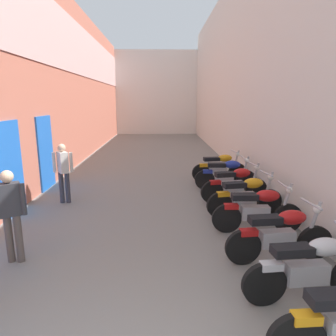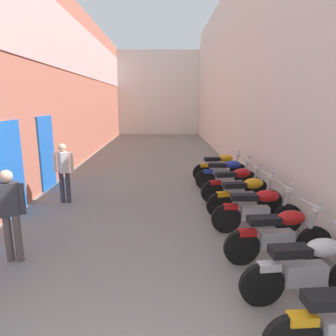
% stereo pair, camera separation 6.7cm
% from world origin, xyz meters
% --- Properties ---
extents(ground_plane, '(39.21, 39.21, 0.00)m').
position_xyz_m(ground_plane, '(0.00, 9.61, 0.00)').
color(ground_plane, slate).
extents(building_left, '(0.45, 23.21, 6.65)m').
position_xyz_m(building_left, '(-3.39, 11.54, 3.35)').
color(building_left, '#B76651').
rests_on(building_left, ground).
extents(building_right, '(0.45, 23.21, 7.49)m').
position_xyz_m(building_right, '(3.40, 11.60, 3.75)').
color(building_right, beige).
rests_on(building_right, ground).
extents(building_far_end, '(9.41, 2.00, 6.48)m').
position_xyz_m(building_far_end, '(0.00, 24.21, 3.24)').
color(building_far_end, silver).
rests_on(building_far_end, ground).
extents(motorcycle_second, '(1.85, 0.58, 1.04)m').
position_xyz_m(motorcycle_second, '(2.26, 2.25, 0.50)').
color(motorcycle_second, black).
rests_on(motorcycle_second, ground).
extents(motorcycle_third, '(1.85, 0.58, 1.04)m').
position_xyz_m(motorcycle_third, '(2.26, 3.27, 0.50)').
color(motorcycle_third, black).
rests_on(motorcycle_third, ground).
extents(motorcycle_fourth, '(1.85, 0.58, 1.04)m').
position_xyz_m(motorcycle_fourth, '(2.26, 4.43, 0.50)').
color(motorcycle_fourth, black).
rests_on(motorcycle_fourth, ground).
extents(motorcycle_fifth, '(1.84, 0.58, 1.04)m').
position_xyz_m(motorcycle_fifth, '(2.26, 5.35, 0.50)').
color(motorcycle_fifth, black).
rests_on(motorcycle_fifth, ground).
extents(motorcycle_sixth, '(1.84, 0.58, 1.04)m').
position_xyz_m(motorcycle_sixth, '(2.26, 6.36, 0.50)').
color(motorcycle_sixth, black).
rests_on(motorcycle_sixth, ground).
extents(motorcycle_seventh, '(1.85, 0.58, 1.04)m').
position_xyz_m(motorcycle_seventh, '(2.26, 7.47, 0.50)').
color(motorcycle_seventh, black).
rests_on(motorcycle_seventh, ground).
extents(motorcycle_eighth, '(1.85, 0.58, 1.04)m').
position_xyz_m(motorcycle_eighth, '(2.26, 8.46, 0.50)').
color(motorcycle_eighth, black).
rests_on(motorcycle_eighth, ground).
extents(pedestrian_mid_alley, '(0.52, 0.34, 1.57)m').
position_xyz_m(pedestrian_mid_alley, '(-2.14, 3.39, 0.92)').
color(pedestrian_mid_alley, '#564C47').
rests_on(pedestrian_mid_alley, ground).
extents(pedestrian_further_down, '(0.52, 0.39, 1.57)m').
position_xyz_m(pedestrian_further_down, '(-2.23, 6.39, 0.92)').
color(pedestrian_further_down, '#383842').
rests_on(pedestrian_further_down, ground).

